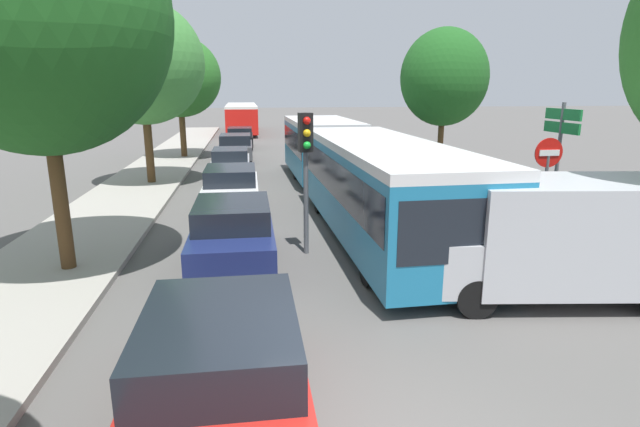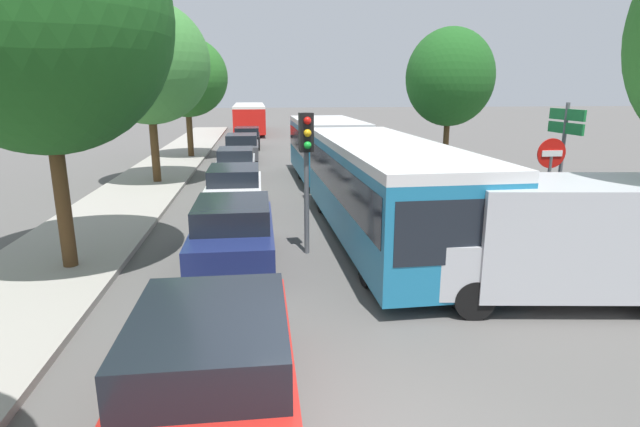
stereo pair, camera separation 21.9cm
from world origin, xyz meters
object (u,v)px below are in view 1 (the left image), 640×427
Objects in this scene: tree_left_distant at (179,77)px; tree_right_mid at (444,78)px; queued_car_graphite at (236,147)px; no_entry_sign at (546,178)px; traffic_light at (306,152)px; direction_sign_post at (560,143)px; queued_car_black at (240,138)px; queued_car_red at (222,372)px; tree_left_far at (140,66)px; queued_car_silver at (231,163)px; queued_car_navy at (233,232)px; city_bus_rear at (242,116)px; white_van at (563,236)px; tree_left_mid at (36,16)px; articulated_bus at (349,163)px; queued_car_white at (231,188)px.

tree_right_mid is at bearing -37.05° from tree_left_distant.
queued_car_graphite is 1.50× the size of no_entry_sign.
traffic_light is 0.94× the size of direction_sign_post.
queued_car_black is 23.81m from direction_sign_post.
traffic_light is 1.21× the size of no_entry_sign.
queued_car_red is at bearing -52.69° from no_entry_sign.
no_entry_sign is 1.64m from direction_sign_post.
tree_left_far is at bearing 13.23° from queued_car_red.
queued_car_navy is at bearing -177.85° from queued_car_silver.
city_bus_rear is 38.36m from white_van.
direction_sign_post is 8.64m from tree_right_mid.
city_bus_rear is 35.51m from tree_left_mid.
traffic_light is at bearing -24.27° from articulated_bus.
tree_left_mid is at bearing -89.29° from tree_left_far.
traffic_light is (1.71, 6.36, 1.72)m from queued_car_red.
tree_left_far is (-3.29, -1.22, 4.11)m from queued_car_silver.
articulated_bus is 1.51× the size of city_bus_rear.
articulated_bus is 15.07m from tree_left_distant.
tree_left_distant is at bearing 10.26° from queued_car_navy.
queued_car_silver is at bearing 2.15° from queued_car_navy.
tree_left_mid reaches higher than no_entry_sign.
white_van is at bearing -65.63° from tree_left_distant.
queued_car_white is at bearing 1.31° from queued_car_red.
queued_car_black is at bearing -161.90° from no_entry_sign.
queued_car_white is at bearing 2.31° from queued_car_navy.
white_van is at bearing -114.50° from queued_car_navy.
articulated_bus is at bearing -173.14° from city_bus_rear.
tree_left_far reaches higher than queued_car_graphite.
queued_car_red reaches higher than queued_car_graphite.
white_van is at bearing -24.42° from no_entry_sign.
white_van is (6.26, -2.86, 0.50)m from queued_car_navy.
queued_car_red is at bearing -179.06° from queued_car_graphite.
direction_sign_post is 12.36m from tree_left_mid.
queued_car_silver is 5.61m from queued_car_graphite.
queued_car_red is 6.95m from white_van.
no_entry_sign is (7.60, -23.24, 1.17)m from queued_car_black.
direction_sign_post is (0.99, 1.12, 0.68)m from no_entry_sign.
direction_sign_post is at bearing 138.32° from no_entry_sign.
white_van reaches higher than queued_car_white.
tree_left_distant is (-11.71, 17.36, 1.98)m from direction_sign_post.
queued_car_white is 7.15m from tree_left_far.
direction_sign_post is 0.45× the size of tree_left_mid.
traffic_light reaches higher than white_van.
queued_car_white is 1.06× the size of queued_car_silver.
direction_sign_post is (8.75, -16.04, 1.81)m from queued_car_graphite.
tree_left_mid is (-3.37, -5.49, 4.58)m from queued_car_white.
tree_right_mid reaches higher than articulated_bus.
no_entry_sign is (7.85, -11.55, 1.19)m from queued_car_silver.
articulated_bus is at bearing -139.55° from tree_right_mid.
direction_sign_post is at bearing 86.76° from traffic_light.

